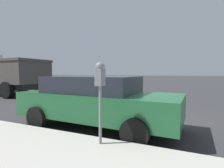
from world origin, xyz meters
TOP-DOWN VIEW (x-y plane):
  - ground_plane at (0.00, 0.00)m, footprint 220.00×220.00m
  - parking_meter at (-2.51, 0.08)m, footprint 0.21×0.19m
  - car_green at (-1.07, 0.96)m, footprint 2.18×4.73m

SIDE VIEW (x-z plane):
  - ground_plane at x=0.00m, z-range 0.00..0.00m
  - car_green at x=-1.07m, z-range 0.05..1.53m
  - parking_meter at x=-2.51m, z-range 0.60..2.23m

